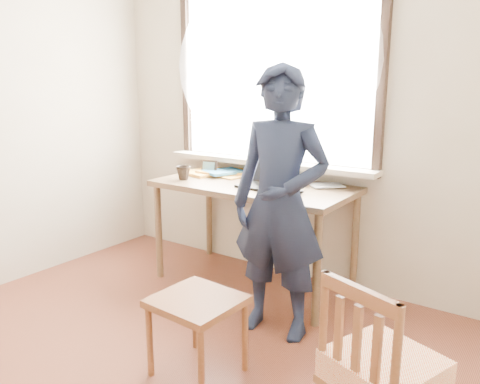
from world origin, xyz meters
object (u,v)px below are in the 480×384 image
Objects in this scene: side_chair at (381,373)px; mug_white at (255,172)px; laptop at (267,179)px; work_chair at (197,310)px; person at (280,204)px; desk at (253,195)px; mug_dark at (183,173)px.

mug_white is at bearing 136.91° from side_chair.
mug_white reaches higher than side_chair.
laptop reaches higher than mug_white.
side_chair is (1.28, -1.22, -0.42)m from laptop.
person is (0.12, 0.65, 0.46)m from work_chair.
mug_white is 0.30× the size of work_chair.
laptop is 2.74× the size of mug_white.
desk is 0.90× the size of person.
laptop is 3.19× the size of mug_dark.
person is (1.07, -0.32, -0.03)m from mug_dark.
laptop is 1.82m from side_chair.
mug_white is 0.94m from person.
mug_dark is 1.44m from work_chair.
person is at bearing 79.57° from work_chair.
laptop reaches higher than desk.
work_chair is 1.03m from side_chair.
person reaches higher than work_chair.
mug_white reaches higher than work_chair.
desk is 1.78× the size of side_chair.
mug_white is 0.57m from mug_dark.
desk is at bearing 168.01° from laptop.
mug_dark is (-0.54, -0.19, 0.14)m from desk.
work_chair is at bearing -68.86° from mug_white.
side_chair reaches higher than desk.
laptop is at bearing -40.20° from mug_white.
work_chair is (0.27, -1.13, -0.49)m from laptop.
side_chair is (1.97, -1.07, -0.42)m from mug_dark.
desk is 0.25m from mug_white.
laptop is 1.26m from work_chair.
laptop reaches higher than work_chair.
desk reaches higher than work_chair.
mug_dark is at bearing -139.40° from mug_white.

